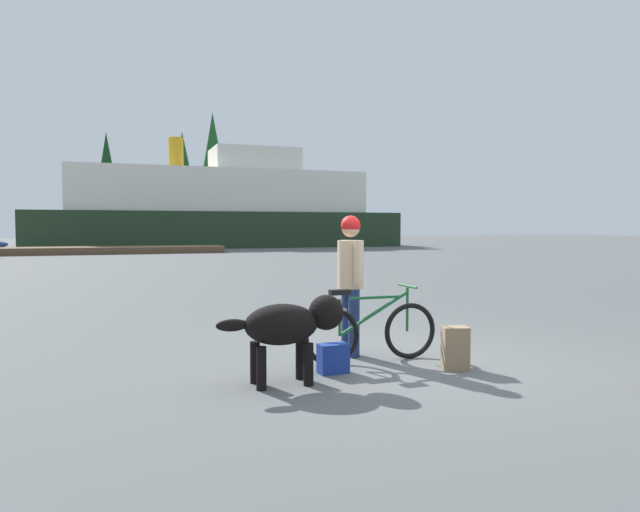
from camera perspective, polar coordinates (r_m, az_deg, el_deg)
name	(u,v)px	position (r m, az deg, el deg)	size (l,w,h in m)	color
ground_plane	(400,361)	(6.91, 7.97, -10.32)	(160.00, 160.00, 0.00)	#595B5B
bicycle	(371,331)	(6.77, 5.04, -7.40)	(1.68, 0.44, 0.89)	black
person_cyclist	(350,271)	(7.02, 3.05, -1.54)	(0.32, 0.53, 1.72)	navy
dog	(290,325)	(5.81, -2.96, -6.83)	(1.31, 0.48, 0.88)	black
backpack	(455,348)	(6.61, 13.28, -8.88)	(0.28, 0.20, 0.47)	#8C7251
handbag_pannier	(333,358)	(6.29, 1.31, -10.12)	(0.32, 0.18, 0.32)	navy
dock_pier	(82,250)	(35.74, -22.59, 0.51)	(16.01, 2.76, 0.40)	brown
ferry_boat	(222,210)	(45.45, -9.73, 4.53)	(27.38, 7.77, 8.26)	#1E331E
pine_tree_center	(183,174)	(63.01, -13.48, 7.93)	(3.49, 3.49, 11.57)	#4C331E
pine_tree_far_right	(213,161)	(60.31, -10.58, 9.23)	(3.47, 3.47, 13.16)	#4C331E
pine_tree_mid_back	(107,177)	(65.90, -20.40, 7.35)	(3.18, 3.18, 11.63)	#4C331E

